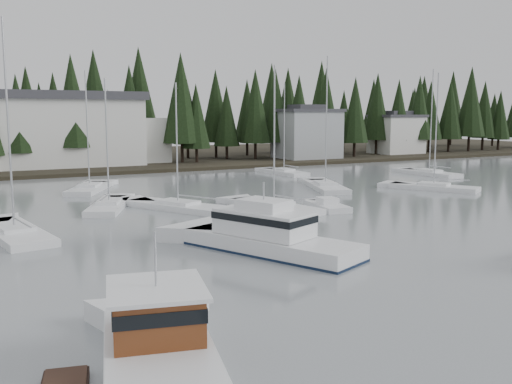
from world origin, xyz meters
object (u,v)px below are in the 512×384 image
(harbor_inn, at_px, (71,130))
(sailboat_13, at_px, (178,209))
(sailboat_0, at_px, (434,189))
(lobster_boat_brown, at_px, (158,367))
(sailboat_4, at_px, (284,174))
(runabout_1, at_px, (327,208))
(sailboat_10, at_px, (274,209))
(sailboat_1, at_px, (90,190))
(sailboat_11, at_px, (429,174))
(sailboat_7, at_px, (109,208))
(sailboat_8, at_px, (15,235))
(cabin_cruiser_center, at_px, (269,240))
(house_east_b, at_px, (396,133))
(sailboat_9, at_px, (325,188))
(house_east_a, at_px, (307,133))

(harbor_inn, xyz_separation_m, sailboat_13, (1.43, -42.31, -5.73))
(sailboat_0, bearing_deg, lobster_boat_brown, 96.48)
(harbor_inn, bearing_deg, lobster_boat_brown, -97.98)
(lobster_boat_brown, height_order, sailboat_4, sailboat_4)
(runabout_1, bearing_deg, sailboat_10, 72.57)
(sailboat_0, height_order, sailboat_1, sailboat_1)
(sailboat_10, bearing_deg, sailboat_11, -76.79)
(sailboat_11, bearing_deg, sailboat_13, 104.39)
(sailboat_1, relative_size, sailboat_13, 1.17)
(sailboat_7, relative_size, sailboat_13, 1.04)
(sailboat_11, bearing_deg, sailboat_1, 82.65)
(harbor_inn, xyz_separation_m, sailboat_8, (-12.09, -47.55, -5.70))
(harbor_inn, distance_m, cabin_cruiser_center, 59.57)
(sailboat_4, relative_size, sailboat_7, 1.09)
(lobster_boat_brown, xyz_separation_m, sailboat_11, (51.15, 40.92, -0.50))
(sailboat_1, bearing_deg, house_east_b, -42.33)
(sailboat_9, bearing_deg, sailboat_10, 148.79)
(house_east_b, bearing_deg, sailboat_0, -126.82)
(sailboat_13, bearing_deg, sailboat_0, -119.68)
(lobster_boat_brown, distance_m, sailboat_13, 32.42)
(house_east_b, height_order, cabin_cruiser_center, house_east_b)
(cabin_cruiser_center, distance_m, sailboat_9, 29.85)
(sailboat_11, bearing_deg, sailboat_10, 113.66)
(house_east_b, bearing_deg, house_east_a, -174.81)
(house_east_a, height_order, harbor_inn, harbor_inn)
(sailboat_8, bearing_deg, cabin_cruiser_center, -141.14)
(sailboat_10, bearing_deg, sailboat_4, -43.26)
(sailboat_11, bearing_deg, sailboat_8, 105.98)
(cabin_cruiser_center, distance_m, sailboat_1, 33.04)
(sailboat_10, bearing_deg, sailboat_0, -92.91)
(harbor_inn, relative_size, sailboat_10, 2.31)
(runabout_1, bearing_deg, sailboat_0, -64.00)
(harbor_inn, xyz_separation_m, sailboat_11, (40.99, -31.66, -5.69))
(sailboat_0, height_order, sailboat_4, sailboat_0)
(sailboat_7, bearing_deg, sailboat_11, -57.21)
(harbor_inn, xyz_separation_m, sailboat_9, (20.55, -36.84, -5.70))
(house_east_a, xyz_separation_m, sailboat_1, (-41.80, -22.20, -4.84))
(house_east_a, xyz_separation_m, sailboat_10, (-30.22, -41.91, -4.84))
(house_east_a, relative_size, sailboat_7, 0.90)
(sailboat_7, bearing_deg, house_east_a, -27.53)
(sailboat_11, distance_m, runabout_1, 32.70)
(sailboat_7, distance_m, sailboat_9, 24.41)
(sailboat_1, height_order, sailboat_13, sailboat_1)
(sailboat_4, xyz_separation_m, sailboat_7, (-27.95, -17.51, -0.01))
(cabin_cruiser_center, bearing_deg, sailboat_13, -25.18)
(sailboat_0, distance_m, sailboat_13, 29.01)
(sailboat_8, distance_m, runabout_1, 24.95)
(sailboat_7, bearing_deg, house_east_b, -37.08)
(house_east_a, height_order, sailboat_8, sailboat_8)
(sailboat_8, xyz_separation_m, sailboat_9, (32.65, 10.71, -0.00))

